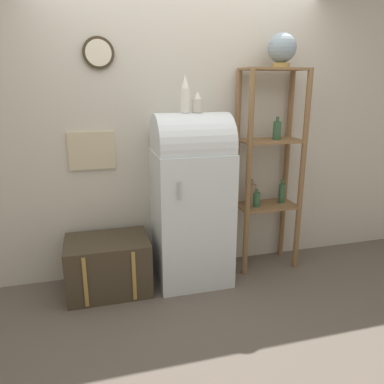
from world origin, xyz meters
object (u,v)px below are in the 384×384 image
at_px(vase_center, 197,103).
at_px(refrigerator, 192,197).
at_px(suitcase_trunk, 108,265).
at_px(globe, 282,49).
at_px(vase_left, 185,95).

bearing_deg(vase_center, refrigerator, 173.16).
xyz_separation_m(refrigerator, vase_center, (0.05, -0.01, 0.81)).
bearing_deg(suitcase_trunk, globe, 2.72).
relative_size(refrigerator, vase_center, 9.09).
relative_size(vase_left, vase_center, 1.79).
relative_size(suitcase_trunk, vase_center, 4.18).
relative_size(globe, vase_center, 1.72).
bearing_deg(vase_left, suitcase_trunk, -179.28).
height_order(refrigerator, suitcase_trunk, refrigerator).
distance_m(suitcase_trunk, globe, 2.39).
bearing_deg(refrigerator, vase_center, -6.84).
bearing_deg(globe, refrigerator, -175.61).
bearing_deg(refrigerator, globe, 4.39).
distance_m(refrigerator, globe, 1.49).
bearing_deg(vase_center, suitcase_trunk, -179.56).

